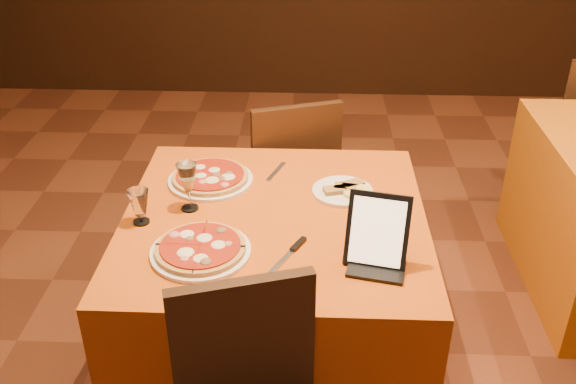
{
  "coord_description": "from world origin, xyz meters",
  "views": [
    {
      "loc": [
        -0.21,
        -1.64,
        1.99
      ],
      "look_at": [
        -0.29,
        0.32,
        0.86
      ],
      "focal_mm": 40.0,
      "sensor_mm": 36.0,
      "label": 1
    }
  ],
  "objects_px": {
    "pizza_far": "(210,178)",
    "water_glass": "(140,207)",
    "wine_glass": "(188,186)",
    "main_table": "(276,296)",
    "tablet": "(378,231)",
    "chair_main_far": "(285,177)",
    "pizza_near": "(201,250)"
  },
  "relations": [
    {
      "from": "main_table",
      "to": "chair_main_far",
      "type": "distance_m",
      "value": 0.83
    },
    {
      "from": "water_glass",
      "to": "tablet",
      "type": "distance_m",
      "value": 0.84
    },
    {
      "from": "pizza_far",
      "to": "wine_glass",
      "type": "height_order",
      "value": "wine_glass"
    },
    {
      "from": "pizza_far",
      "to": "wine_glass",
      "type": "distance_m",
      "value": 0.23
    },
    {
      "from": "wine_glass",
      "to": "water_glass",
      "type": "xyz_separation_m",
      "value": [
        -0.16,
        -0.1,
        -0.03
      ]
    },
    {
      "from": "tablet",
      "to": "water_glass",
      "type": "bearing_deg",
      "value": 178.7
    },
    {
      "from": "main_table",
      "to": "tablet",
      "type": "bearing_deg",
      "value": -38.11
    },
    {
      "from": "wine_glass",
      "to": "tablet",
      "type": "distance_m",
      "value": 0.73
    },
    {
      "from": "water_glass",
      "to": "tablet",
      "type": "relative_size",
      "value": 0.53
    },
    {
      "from": "wine_glass",
      "to": "pizza_far",
      "type": "bearing_deg",
      "value": 77.73
    },
    {
      "from": "wine_glass",
      "to": "main_table",
      "type": "bearing_deg",
      "value": -5.6
    },
    {
      "from": "chair_main_far",
      "to": "wine_glass",
      "type": "distance_m",
      "value": 0.94
    },
    {
      "from": "chair_main_far",
      "to": "water_glass",
      "type": "xyz_separation_m",
      "value": [
        -0.47,
        -0.9,
        0.36
      ]
    },
    {
      "from": "tablet",
      "to": "pizza_far",
      "type": "bearing_deg",
      "value": 152.76
    },
    {
      "from": "water_glass",
      "to": "wine_glass",
      "type": "bearing_deg",
      "value": 32.65
    },
    {
      "from": "pizza_near",
      "to": "water_glass",
      "type": "height_order",
      "value": "water_glass"
    },
    {
      "from": "pizza_far",
      "to": "wine_glass",
      "type": "relative_size",
      "value": 1.77
    },
    {
      "from": "pizza_far",
      "to": "water_glass",
      "type": "relative_size",
      "value": 2.59
    },
    {
      "from": "pizza_far",
      "to": "wine_glass",
      "type": "xyz_separation_m",
      "value": [
        -0.05,
        -0.21,
        0.08
      ]
    },
    {
      "from": "main_table",
      "to": "chair_main_far",
      "type": "relative_size",
      "value": 1.21
    },
    {
      "from": "pizza_near",
      "to": "tablet",
      "type": "xyz_separation_m",
      "value": [
        0.57,
        -0.02,
        0.1
      ]
    },
    {
      "from": "pizza_far",
      "to": "tablet",
      "type": "height_order",
      "value": "tablet"
    },
    {
      "from": "pizza_far",
      "to": "water_glass",
      "type": "height_order",
      "value": "water_glass"
    },
    {
      "from": "wine_glass",
      "to": "tablet",
      "type": "xyz_separation_m",
      "value": [
        0.66,
        -0.3,
        0.03
      ]
    },
    {
      "from": "main_table",
      "to": "pizza_far",
      "type": "height_order",
      "value": "pizza_far"
    },
    {
      "from": "tablet",
      "to": "chair_main_far",
      "type": "bearing_deg",
      "value": 119.87
    },
    {
      "from": "pizza_near",
      "to": "wine_glass",
      "type": "distance_m",
      "value": 0.3
    },
    {
      "from": "water_glass",
      "to": "tablet",
      "type": "bearing_deg",
      "value": -13.8
    },
    {
      "from": "main_table",
      "to": "pizza_far",
      "type": "distance_m",
      "value": 0.53
    },
    {
      "from": "wine_glass",
      "to": "water_glass",
      "type": "height_order",
      "value": "wine_glass"
    },
    {
      "from": "chair_main_far",
      "to": "water_glass",
      "type": "relative_size",
      "value": 7.0
    },
    {
      "from": "chair_main_far",
      "to": "pizza_near",
      "type": "height_order",
      "value": "chair_main_far"
    }
  ]
}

